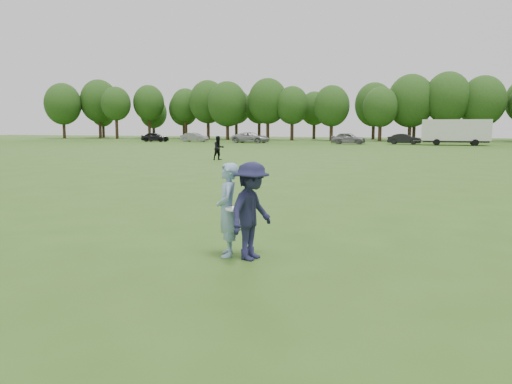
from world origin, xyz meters
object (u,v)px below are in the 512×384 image
(thrower, at_px, (228,210))
(player_far_a, at_px, (219,148))
(car_f, at_px, (404,139))
(defender, at_px, (251,211))
(car_c, at_px, (251,138))
(cargo_trailer, at_px, (456,131))
(car_b, at_px, (194,137))
(car_e, at_px, (348,138))
(car_a, at_px, (155,137))

(thrower, xyz_separation_m, player_far_a, (-10.09, 24.44, -0.02))
(thrower, bearing_deg, player_far_a, -179.10)
(car_f, bearing_deg, defender, -175.40)
(car_c, bearing_deg, car_f, -82.42)
(defender, height_order, cargo_trailer, cargo_trailer)
(car_f, bearing_deg, player_far_a, 167.32)
(car_f, xyz_separation_m, cargo_trailer, (6.11, -1.46, 1.08))
(car_b, relative_size, car_f, 1.00)
(car_b, bearing_deg, car_f, -88.60)
(car_c, height_order, cargo_trailer, cargo_trailer)
(car_e, bearing_deg, car_c, 88.88)
(thrower, xyz_separation_m, car_e, (-5.36, 58.53, -0.10))
(thrower, height_order, car_c, thrower)
(thrower, relative_size, car_a, 0.41)
(car_e, relative_size, cargo_trailer, 0.50)
(thrower, xyz_separation_m, cargo_trailer, (7.86, 58.41, 0.90))
(player_far_a, xyz_separation_m, car_e, (4.72, 34.09, -0.08))
(car_b, distance_m, car_c, 9.76)
(player_far_a, height_order, cargo_trailer, cargo_trailer)
(cargo_trailer, bearing_deg, defender, -97.17)
(cargo_trailer, bearing_deg, car_a, 178.39)
(defender, bearing_deg, car_b, 39.32)
(defender, xyz_separation_m, car_f, (1.25, 59.96, -0.20))
(car_b, bearing_deg, car_e, -92.49)
(defender, distance_m, car_f, 59.98)
(thrower, xyz_separation_m, car_f, (1.75, 59.87, -0.18))
(car_c, bearing_deg, defender, -155.44)
(car_c, height_order, car_f, car_c)
(thrower, relative_size, car_b, 0.42)
(car_a, height_order, car_c, car_c)
(defender, height_order, car_a, defender)
(car_a, xyz_separation_m, cargo_trailer, (42.65, -1.20, 1.06))
(player_far_a, bearing_deg, thrower, -115.71)
(defender, relative_size, car_b, 0.43)
(defender, bearing_deg, car_f, 12.47)
(car_a, bearing_deg, car_c, -89.73)
(car_e, bearing_deg, defender, -172.03)
(player_far_a, relative_size, car_f, 0.41)
(thrower, bearing_deg, car_b, -176.21)
(player_far_a, bearing_deg, car_c, 56.58)
(player_far_a, xyz_separation_m, car_a, (-24.71, 35.17, -0.14))
(defender, bearing_deg, thrower, 92.82)
(thrower, relative_size, car_f, 0.42)
(car_a, height_order, car_e, car_e)
(car_a, relative_size, car_b, 1.00)
(thrower, distance_m, defender, 0.51)
(defender, xyz_separation_m, car_e, (-5.86, 58.63, -0.12))
(car_c, distance_m, cargo_trailer, 27.14)
(car_b, bearing_deg, car_a, 107.11)
(player_far_a, distance_m, car_a, 42.98)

